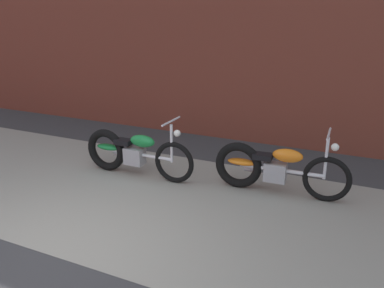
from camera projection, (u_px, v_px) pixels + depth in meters
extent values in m
plane|color=#38383A|center=(52.00, 256.00, 4.42)|extent=(80.00, 80.00, 0.00)
cube|color=gray|center=(137.00, 194.00, 5.93)|extent=(36.00, 3.50, 0.01)
torus|color=black|center=(174.00, 162.00, 6.26)|extent=(0.68, 0.09, 0.68)
torus|color=black|center=(106.00, 150.00, 6.75)|extent=(0.73, 0.14, 0.73)
cylinder|color=silver|center=(139.00, 154.00, 6.50)|extent=(1.24, 0.07, 0.06)
cube|color=#99999E|center=(135.00, 156.00, 6.54)|extent=(0.32, 0.22, 0.28)
ellipsoid|color=#197A38|center=(142.00, 141.00, 6.39)|extent=(0.44, 0.20, 0.20)
ellipsoid|color=#197A38|center=(108.00, 147.00, 6.72)|extent=(0.44, 0.19, 0.10)
cube|color=black|center=(124.00, 142.00, 6.55)|extent=(0.28, 0.20, 0.08)
cylinder|color=silver|center=(172.00, 144.00, 6.17)|extent=(0.04, 0.04, 0.62)
cylinder|color=silver|center=(171.00, 121.00, 6.06)|extent=(0.04, 0.58, 0.03)
sphere|color=white|center=(177.00, 133.00, 6.08)|extent=(0.11, 0.11, 0.11)
cylinder|color=silver|center=(128.00, 156.00, 6.79)|extent=(0.55, 0.07, 0.06)
torus|color=black|center=(327.00, 179.00, 5.62)|extent=(0.68, 0.11, 0.68)
torus|color=black|center=(238.00, 165.00, 6.08)|extent=(0.74, 0.17, 0.73)
cylinder|color=silver|center=(281.00, 170.00, 5.84)|extent=(1.24, 0.12, 0.06)
cube|color=#99999E|center=(275.00, 172.00, 5.88)|extent=(0.33, 0.24, 0.28)
ellipsoid|color=orange|center=(288.00, 156.00, 5.73)|extent=(0.45, 0.21, 0.20)
ellipsoid|color=orange|center=(242.00, 162.00, 6.04)|extent=(0.45, 0.20, 0.10)
cube|color=black|center=(263.00, 156.00, 5.88)|extent=(0.29, 0.21, 0.08)
cylinder|color=silver|center=(326.00, 158.00, 5.53)|extent=(0.05, 0.05, 0.62)
cylinder|color=silver|center=(329.00, 134.00, 5.42)|extent=(0.06, 0.58, 0.03)
sphere|color=white|center=(335.00, 147.00, 5.44)|extent=(0.11, 0.11, 0.11)
cylinder|color=silver|center=(261.00, 171.00, 6.12)|extent=(0.55, 0.09, 0.06)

